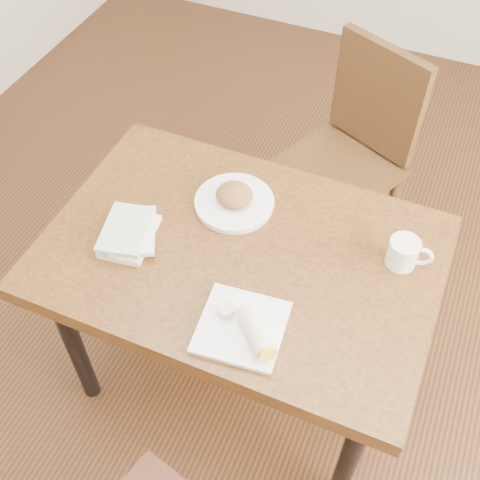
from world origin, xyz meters
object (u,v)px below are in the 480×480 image
at_px(coffee_mug, 404,252).
at_px(plate_burrito, 246,328).
at_px(plate_scone, 234,200).
at_px(chair_far, 353,146).
at_px(book_stack, 130,233).
at_px(table, 240,268).

relative_size(coffee_mug, plate_burrito, 0.53).
distance_m(plate_scone, coffee_mug, 0.55).
bearing_deg(plate_scone, chair_far, 70.90).
height_order(chair_far, book_stack, chair_far).
xyz_separation_m(table, plate_scone, (-0.09, 0.17, 0.11)).
bearing_deg(chair_far, plate_burrito, -90.62).
xyz_separation_m(coffee_mug, plate_burrito, (-0.33, -0.40, -0.02)).
bearing_deg(plate_scone, plate_burrito, -62.66).
bearing_deg(chair_far, coffee_mug, -65.09).
relative_size(chair_far, plate_scone, 3.75).
relative_size(plate_scone, book_stack, 1.08).
relative_size(plate_burrito, book_stack, 1.06).
xyz_separation_m(table, book_stack, (-0.33, -0.09, 0.11)).
distance_m(table, book_stack, 0.35).
xyz_separation_m(chair_far, book_stack, (-0.46, -0.91, 0.23)).
bearing_deg(coffee_mug, chair_far, 114.91).
bearing_deg(chair_far, plate_scone, -109.10).
distance_m(chair_far, plate_scone, 0.74).
height_order(chair_far, plate_scone, chair_far).
bearing_deg(book_stack, coffee_mug, 16.64).
bearing_deg(book_stack, plate_burrito, -20.49).
distance_m(table, plate_scone, 0.22).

